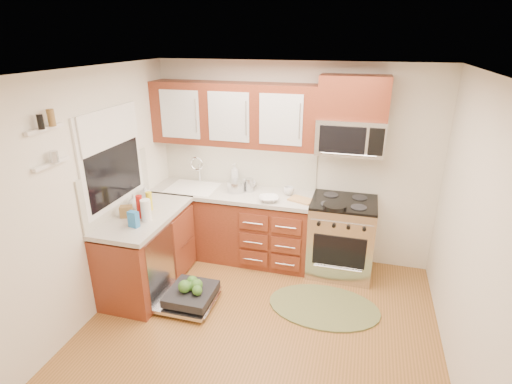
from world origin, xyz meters
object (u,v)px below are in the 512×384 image
(paper_towel_roll, at_px, (146,210))
(upper_cabinets, at_px, (233,114))
(dishwasher, at_px, (188,296))
(rug, at_px, (324,307))
(sink, at_px, (193,197))
(bowl_b, at_px, (246,185))
(stock_pot, at_px, (236,186))
(skillet, at_px, (335,207))
(cup, at_px, (289,191))
(range, at_px, (341,237))
(bowl_a, at_px, (269,199))
(microwave, at_px, (351,136))
(cutting_board, at_px, (301,200))

(paper_towel_roll, bearing_deg, upper_cabinets, 63.35)
(dishwasher, height_order, rug, dishwasher)
(sink, height_order, bowl_b, bowl_b)
(rug, relative_size, stock_pot, 5.33)
(skillet, xyz_separation_m, cup, (-0.59, 0.34, 0.00))
(upper_cabinets, distance_m, dishwasher, 2.19)
(range, distance_m, bowl_a, 1.01)
(upper_cabinets, xyz_separation_m, paper_towel_roll, (-0.60, -1.19, -0.83))
(upper_cabinets, height_order, bowl_a, upper_cabinets)
(dishwasher, relative_size, rug, 0.58)
(microwave, relative_size, dishwasher, 1.09)
(bowl_b, height_order, cup, cup)
(microwave, height_order, stock_pot, microwave)
(microwave, relative_size, rug, 0.63)
(sink, xyz_separation_m, bowl_b, (0.67, 0.18, 0.16))
(rug, bearing_deg, bowl_a, 141.78)
(range, bearing_deg, bowl_a, -168.34)
(bowl_b, bearing_deg, rug, -39.55)
(sink, xyz_separation_m, dishwasher, (0.39, -1.12, -0.70))
(cup, bearing_deg, dishwasher, -125.10)
(range, xyz_separation_m, bowl_b, (-1.26, 0.17, 0.49))
(range, distance_m, sink, 1.96)
(range, height_order, cup, cup)
(microwave, bearing_deg, paper_towel_roll, -149.83)
(rug, bearing_deg, cutting_board, 119.12)
(skillet, bearing_deg, upper_cabinets, 163.25)
(bowl_b, bearing_deg, cutting_board, -17.16)
(sink, height_order, skillet, skillet)
(dishwasher, distance_m, cutting_board, 1.71)
(sink, bearing_deg, cup, 4.51)
(upper_cabinets, xyz_separation_m, cup, (0.72, -0.06, -0.90))
(microwave, bearing_deg, bowl_b, 177.73)
(skillet, bearing_deg, cup, 150.24)
(range, xyz_separation_m, cutting_board, (-0.50, -0.06, 0.46))
(bowl_a, bearing_deg, microwave, 18.97)
(skillet, height_order, stock_pot, stock_pot)
(skillet, distance_m, cup, 0.68)
(sink, xyz_separation_m, cup, (1.25, 0.10, 0.18))
(stock_pot, bearing_deg, skillet, -12.17)
(range, height_order, paper_towel_roll, paper_towel_roll)
(skillet, xyz_separation_m, paper_towel_roll, (-1.91, -0.79, 0.07))
(microwave, bearing_deg, cup, -177.34)
(dishwasher, bearing_deg, sink, 109.20)
(bowl_b, bearing_deg, sink, -164.96)
(sink, bearing_deg, rug, -23.10)
(sink, height_order, cup, cup)
(microwave, bearing_deg, dishwasher, -140.93)
(rug, bearing_deg, sink, 156.90)
(sink, bearing_deg, bowl_b, 15.04)
(microwave, relative_size, paper_towel_roll, 3.22)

